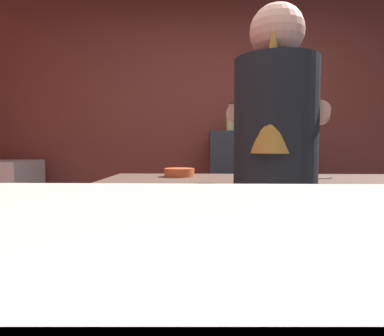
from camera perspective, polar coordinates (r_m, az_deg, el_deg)
wall_back at (r=3.47m, az=4.63°, el=7.62°), size 5.20×0.10×2.70m
prep_counter at (r=2.04m, az=16.98°, el=-14.85°), size 2.10×0.60×0.94m
back_shelf at (r=3.25m, az=10.19°, el=-5.01°), size 0.82×0.36×1.25m
bartender at (r=1.45m, az=13.59°, el=-1.88°), size 0.50×0.55×1.68m
mixing_bowl at (r=1.97m, az=-2.14°, el=-0.73°), size 0.17×0.17×0.05m
chefs_knife at (r=1.91m, az=19.39°, el=-1.67°), size 0.23×0.12×0.01m
bottle_vinegar at (r=3.23m, az=9.53°, el=7.63°), size 0.07×0.07×0.23m
bottle_olive_oil at (r=3.29m, az=8.26°, el=7.67°), size 0.06×0.06×0.24m
bottle_soy at (r=3.12m, az=6.44°, el=7.94°), size 0.08×0.08×0.25m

